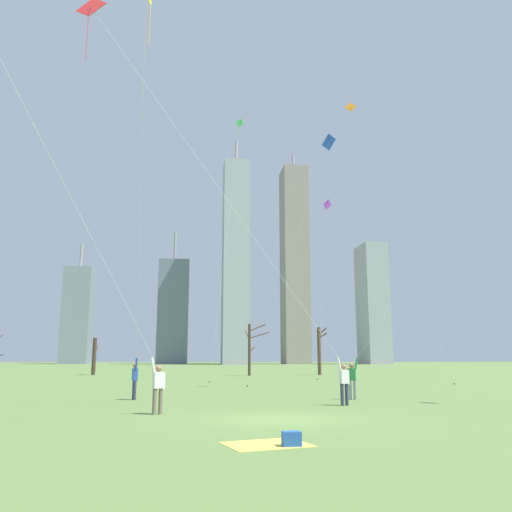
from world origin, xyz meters
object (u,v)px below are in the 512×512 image
bare_tree_leftmost (94,355)px  distant_kite_high_overhead_purple (327,218)px  kite_flyer_midfield_left_teal (88,245)px  distant_kite_low_near_trees_blue (322,162)px  picnic_spot (281,441)px  distant_kite_drifting_left_orange (362,138)px  bare_tree_right_of_center (319,349)px  kite_flyer_midfield_right_white (386,332)px  bare_tree_center (250,347)px  kite_flyer_foreground_right_red (275,280)px  distant_kite_drifting_right_green (236,153)px  kite_flyer_far_back_yellow (137,312)px

bare_tree_leftmost → distant_kite_high_overhead_purple: bearing=-30.7°
kite_flyer_midfield_left_teal → distant_kite_low_near_trees_blue: size_ratio=1.06×
kite_flyer_midfield_left_teal → picnic_spot: size_ratio=8.20×
distant_kite_drifting_left_orange → bare_tree_right_of_center: bearing=86.5°
kite_flyer_midfield_right_white → bare_tree_center: size_ratio=3.38×
distant_kite_high_overhead_purple → bare_tree_right_of_center: bearing=81.3°
distant_kite_high_overhead_purple → bare_tree_center: size_ratio=3.08×
bare_tree_right_of_center → bare_tree_leftmost: size_ratio=1.29×
kite_flyer_foreground_right_red → kite_flyer_midfield_left_teal: size_ratio=1.00×
kite_flyer_foreground_right_red → picnic_spot: bearing=-98.5°
distant_kite_high_overhead_purple → bare_tree_right_of_center: 16.13m
bare_tree_right_of_center → distant_kite_drifting_left_orange: bearing=-93.5°
kite_flyer_midfield_right_white → distant_kite_drifting_right_green: distant_kite_drifting_right_green is taller
bare_tree_leftmost → picnic_spot: bearing=-75.4°
picnic_spot → bare_tree_right_of_center: (12.06, 45.21, 2.68)m
kite_flyer_far_back_yellow → distant_kite_high_overhead_purple: size_ratio=0.97×
kite_flyer_midfield_right_white → distant_kite_low_near_trees_blue: size_ratio=1.13×
distant_kite_drifting_right_green → bare_tree_leftmost: distant_kite_drifting_right_green is taller
kite_flyer_far_back_yellow → bare_tree_leftmost: bearing=102.6°
distant_kite_low_near_trees_blue → kite_flyer_midfield_left_teal: bearing=-126.4°
distant_kite_drifting_right_green → bare_tree_center: 20.68m
kite_flyer_foreground_right_red → kite_flyer_far_back_yellow: bearing=155.3°
kite_flyer_midfield_right_white → distant_kite_high_overhead_purple: size_ratio=1.10×
picnic_spot → bare_tree_center: (4.24, 43.82, 2.84)m
kite_flyer_midfield_right_white → distant_kite_high_overhead_purple: kite_flyer_midfield_right_white is taller
bare_tree_center → distant_kite_drifting_right_green: bearing=-102.8°
distant_kite_low_near_trees_blue → bare_tree_right_of_center: size_ratio=3.14×
kite_flyer_midfield_left_teal → distant_kite_drifting_right_green: (6.81, 28.21, 14.79)m
kite_flyer_far_back_yellow → kite_flyer_foreground_right_red: bearing=-24.7°
kite_flyer_midfield_left_teal → bare_tree_center: size_ratio=3.18×
kite_flyer_midfield_right_white → picnic_spot: size_ratio=8.72×
kite_flyer_foreground_right_red → kite_flyer_midfield_left_teal: 8.09m
distant_kite_high_overhead_purple → bare_tree_right_of_center: distant_kite_high_overhead_purple is taller
kite_flyer_midfield_right_white → distant_kite_drifting_right_green: (-5.07, 21.39, 17.01)m
bare_tree_leftmost → kite_flyer_midfield_right_white: bearing=-62.6°
distant_kite_low_near_trees_blue → kite_flyer_far_back_yellow: bearing=-143.0°
kite_flyer_far_back_yellow → bare_tree_leftmost: size_ratio=4.05×
kite_flyer_foreground_right_red → kite_flyer_far_back_yellow: 6.43m
kite_flyer_far_back_yellow → distant_kite_drifting_left_orange: size_ratio=0.75×
kite_flyer_foreground_right_red → distant_kite_drifting_left_orange: distant_kite_drifting_left_orange is taller
kite_flyer_midfield_left_teal → bare_tree_center: 40.76m
kite_flyer_midfield_left_teal → distant_kite_drifting_left_orange: (15.97, 20.63, 13.43)m
distant_kite_drifting_left_orange → kite_flyer_far_back_yellow: bearing=-139.1°
distant_kite_high_overhead_purple → kite_flyer_midfield_left_teal: bearing=-117.1°
kite_flyer_midfield_right_white → bare_tree_right_of_center: (5.33, 34.17, -0.23)m
kite_flyer_midfield_right_white → distant_kite_drifting_left_orange: size_ratio=0.85×
distant_kite_drifting_right_green → distant_kite_low_near_trees_blue: (4.59, -12.75, -5.57)m
kite_flyer_foreground_right_red → bare_tree_right_of_center: kite_flyer_foreground_right_red is taller
kite_flyer_foreground_right_red → bare_tree_center: bearing=85.3°
picnic_spot → bare_tree_center: bare_tree_center is taller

